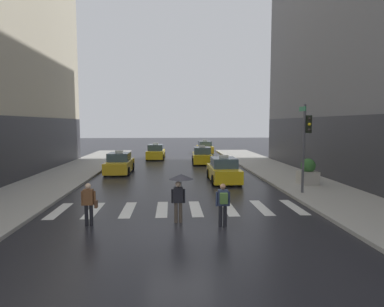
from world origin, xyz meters
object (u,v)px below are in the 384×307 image
traffic_light_pole (306,136)px  pedestrian_with_umbrella (180,185)px  taxi_fifth (205,148)px  pedestrian_with_handbag (89,202)px  taxi_fourth (156,152)px  taxi_lead (223,171)px  pedestrian_with_backpack (223,202)px  planter_near_corner (308,172)px  taxi_third (202,156)px  taxi_second (120,164)px

traffic_light_pole → pedestrian_with_umbrella: bearing=-146.6°
pedestrian_with_umbrella → traffic_light_pole: bearing=33.4°
taxi_fifth → pedestrian_with_handbag: size_ratio=2.78×
taxi_fifth → pedestrian_with_umbrella: pedestrian_with_umbrella is taller
taxi_fourth → pedestrian_with_handbag: 23.88m
taxi_lead → pedestrian_with_umbrella: 9.71m
taxi_lead → taxi_fourth: same height
taxi_fifth → pedestrian_with_backpack: size_ratio=2.78×
taxi_fourth → taxi_fifth: (6.17, 6.70, 0.00)m
pedestrian_with_handbag → planter_near_corner: bearing=31.8°
pedestrian_with_backpack → taxi_third: bearing=86.9°
pedestrian_with_handbag → taxi_third: bearing=72.4°
traffic_light_pole → pedestrian_with_handbag: bearing=-155.5°
taxi_third → pedestrian_with_backpack: 19.97m
pedestrian_with_backpack → pedestrian_with_handbag: (-5.08, 0.46, -0.04)m
pedestrian_with_umbrella → pedestrian_with_handbag: pedestrian_with_umbrella is taller
pedestrian_with_umbrella → pedestrian_with_backpack: pedestrian_with_umbrella is taller
taxi_fourth → planter_near_corner: bearing=-58.4°
taxi_third → pedestrian_with_handbag: (-6.17, -19.48, 0.21)m
traffic_light_pole → pedestrian_with_backpack: 7.77m
taxi_lead → pedestrian_with_backpack: size_ratio=2.75×
taxi_second → pedestrian_with_handbag: taxi_second is taller
taxi_second → planter_near_corner: (12.63, -6.39, 0.15)m
taxi_third → planter_near_corner: taxi_third is taller
taxi_second → taxi_fifth: size_ratio=0.99×
taxi_third → pedestrian_with_umbrella: bearing=-97.9°
taxi_fifth → pedestrian_with_umbrella: (-4.10, -30.36, 0.79)m
taxi_lead → taxi_fourth: bearing=109.9°
taxi_lead → planter_near_corner: (4.98, -2.10, 0.15)m
taxi_second → taxi_fourth: same height
taxi_second → pedestrian_with_handbag: 13.64m
taxi_third → taxi_fifth: same height
taxi_fifth → pedestrian_with_umbrella: bearing=-97.7°
taxi_lead → pedestrian_with_backpack: bearing=-99.3°
planter_near_corner → taxi_fourth: bearing=121.6°
taxi_second → taxi_fifth: bearing=63.2°
pedestrian_with_handbag → pedestrian_with_umbrella: bearing=2.9°
taxi_lead → pedestrian_with_backpack: (-1.59, -9.77, 0.25)m
pedestrian_with_backpack → taxi_second: bearing=113.3°
traffic_light_pole → taxi_fourth: bearing=115.2°
taxi_third → pedestrian_with_backpack: (-1.09, -19.94, 0.25)m
taxi_fifth → pedestrian_with_handbag: taxi_fifth is taller
taxi_fourth → planter_near_corner: taxi_fourth is taller
taxi_fourth → pedestrian_with_umbrella: bearing=-85.0°
taxi_third → taxi_fifth: bearing=82.7°
pedestrian_with_backpack → taxi_lead: bearing=80.7°
traffic_light_pole → pedestrian_with_umbrella: size_ratio=2.47×
taxi_lead → traffic_light_pole: bearing=-50.9°
pedestrian_with_backpack → pedestrian_with_handbag: size_ratio=1.00×
taxi_third → pedestrian_with_backpack: bearing=-93.1°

